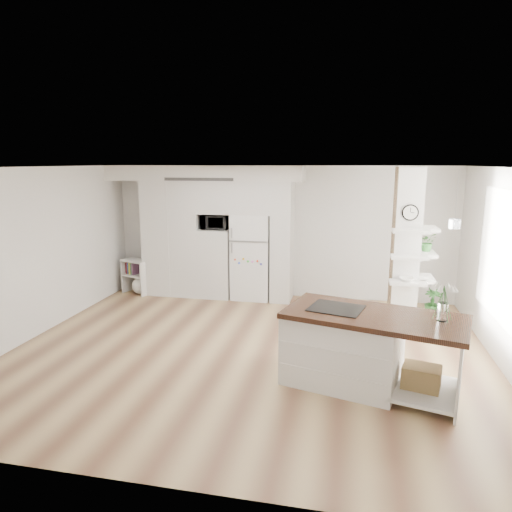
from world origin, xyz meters
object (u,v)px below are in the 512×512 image
at_px(refrigerator, 252,256).
at_px(floor_plant_a, 395,334).
at_px(bookshelf, 138,279).
at_px(kitchen_island, 353,346).

relative_size(refrigerator, floor_plant_a, 3.42).
bearing_deg(refrigerator, bookshelf, -175.47).
xyz_separation_m(refrigerator, kitchen_island, (2.03, -3.40, -0.38)).
distance_m(refrigerator, bookshelf, 2.52).
height_order(bookshelf, floor_plant_a, bookshelf).
xyz_separation_m(bookshelf, floor_plant_a, (5.11, -2.01, -0.06)).
xyz_separation_m(refrigerator, floor_plant_a, (2.66, -2.20, -0.62)).
bearing_deg(floor_plant_a, kitchen_island, -117.66).
relative_size(kitchen_island, floor_plant_a, 4.55).
height_order(refrigerator, floor_plant_a, refrigerator).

